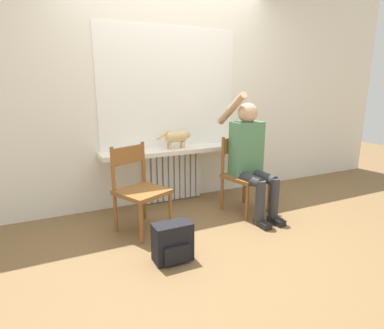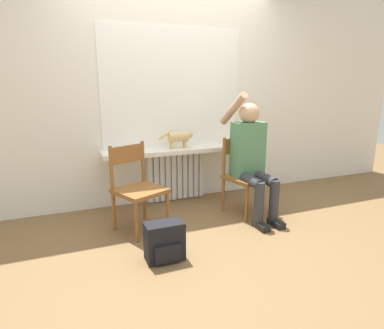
{
  "view_description": "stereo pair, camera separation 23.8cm",
  "coord_description": "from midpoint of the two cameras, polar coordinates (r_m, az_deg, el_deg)",
  "views": [
    {
      "loc": [
        -1.45,
        -2.4,
        1.4
      ],
      "look_at": [
        0.0,
        0.6,
        0.58
      ],
      "focal_mm": 30.0,
      "sensor_mm": 36.0,
      "label": 1
    },
    {
      "loc": [
        -1.23,
        -2.5,
        1.4
      ],
      "look_at": [
        0.0,
        0.6,
        0.58
      ],
      "focal_mm": 30.0,
      "sensor_mm": 36.0,
      "label": 2
    }
  ],
  "objects": [
    {
      "name": "cat",
      "position": [
        3.76,
        -0.39,
        4.92
      ],
      "size": [
        0.43,
        0.11,
        0.22
      ],
      "color": "#DBB77A",
      "rests_on": "windowsill"
    },
    {
      "name": "wall_with_window",
      "position": [
        3.92,
        -1.72,
        13.11
      ],
      "size": [
        7.0,
        0.06,
        2.7
      ],
      "color": "white",
      "rests_on": "ground_plane"
    },
    {
      "name": "chair_right",
      "position": [
        3.65,
        11.26,
        -1.76
      ],
      "size": [
        0.51,
        0.51,
        0.85
      ],
      "rotation": [
        0.0,
        0.0,
        0.23
      ],
      "color": "brown",
      "rests_on": "ground_plane"
    },
    {
      "name": "windowsill",
      "position": [
        3.81,
        -0.63,
        2.58
      ],
      "size": [
        1.78,
        0.33,
        0.05
      ],
      "color": "white",
      "rests_on": "radiator"
    },
    {
      "name": "window_glass",
      "position": [
        3.88,
        -1.54,
        13.37
      ],
      "size": [
        1.71,
        0.01,
        1.37
      ],
      "color": "white",
      "rests_on": "windowsill"
    },
    {
      "name": "chair_left",
      "position": [
        3.17,
        -7.58,
        -3.99
      ],
      "size": [
        0.56,
        0.56,
        0.85
      ],
      "rotation": [
        0.0,
        0.0,
        0.42
      ],
      "color": "brown",
      "rests_on": "ground_plane"
    },
    {
      "name": "backpack",
      "position": [
        2.7,
        -2.3,
        -13.6
      ],
      "size": [
        0.31,
        0.2,
        0.32
      ],
      "color": "black",
      "rests_on": "ground_plane"
    },
    {
      "name": "ground_plane",
      "position": [
        3.13,
        6.4,
        -12.89
      ],
      "size": [
        12.0,
        12.0,
        0.0
      ],
      "primitive_type": "plane",
      "color": "brown"
    },
    {
      "name": "radiator",
      "position": [
        3.99,
        -1.23,
        -1.91
      ],
      "size": [
        0.74,
        0.08,
        0.63
      ],
      "color": "silver",
      "rests_on": "ground_plane"
    },
    {
      "name": "person",
      "position": [
        3.52,
        12.46,
        1.67
      ],
      "size": [
        0.36,
        0.95,
        1.34
      ],
      "color": "#333338",
      "rests_on": "ground_plane"
    }
  ]
}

